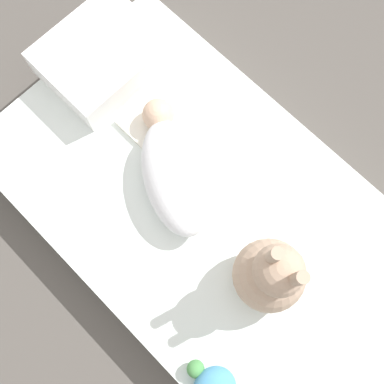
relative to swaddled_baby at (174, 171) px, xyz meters
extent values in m
plane|color=#514C47|center=(-0.15, 0.00, -0.22)|extent=(12.00, 12.00, 0.00)
cube|color=white|center=(-0.15, 0.00, -0.14)|extent=(1.46, 0.86, 0.14)
cube|color=white|center=(0.15, -0.08, -0.06)|extent=(0.26, 0.18, 0.02)
ellipsoid|color=white|center=(-0.02, 0.01, 0.00)|extent=(0.43, 0.36, 0.14)
sphere|color=#DBB293|center=(0.17, -0.10, -0.01)|extent=(0.10, 0.10, 0.10)
cube|color=white|center=(0.46, -0.11, -0.01)|extent=(0.31, 0.38, 0.12)
sphere|color=tan|center=(-0.42, 0.03, 0.03)|extent=(0.21, 0.21, 0.21)
sphere|color=tan|center=(-0.42, 0.03, 0.18)|extent=(0.14, 0.14, 0.14)
cylinder|color=tan|center=(-0.46, 0.03, 0.28)|extent=(0.03, 0.03, 0.10)
cylinder|color=tan|center=(-0.38, 0.03, 0.28)|extent=(0.03, 0.03, 0.10)
sphere|color=#4C934C|center=(-0.45, 0.36, -0.03)|extent=(0.05, 0.05, 0.05)
camera|label=1|loc=(-0.33, 0.26, 1.32)|focal=42.00mm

